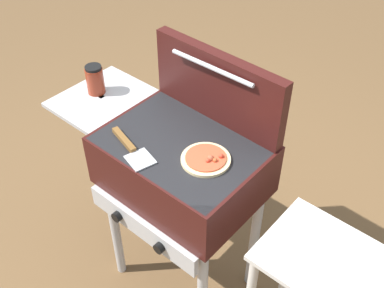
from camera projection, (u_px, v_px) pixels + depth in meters
ground_plane at (185, 274)px, 2.39m from camera, size 8.00×8.00×0.00m
grill at (180, 168)px, 1.91m from camera, size 0.96×0.53×0.90m
grill_lid_open at (218, 87)px, 1.83m from camera, size 0.63×0.09×0.30m
pizza_pepperoni at (206, 159)px, 1.72m from camera, size 0.19×0.19×0.03m
sauce_jar at (95, 80)px, 2.03m from camera, size 0.08×0.08×0.13m
spatula at (131, 148)px, 1.77m from camera, size 0.27×0.12×0.02m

